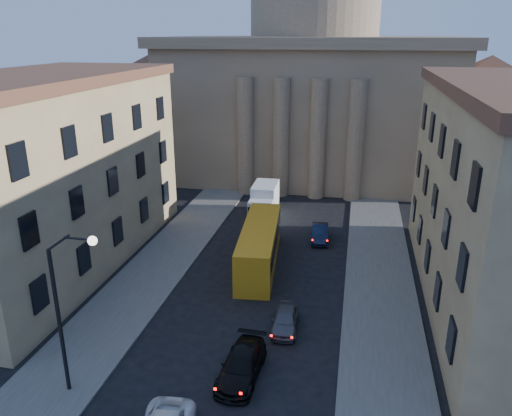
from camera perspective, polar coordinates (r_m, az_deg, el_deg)
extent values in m
cube|color=#504E49|center=(36.63, -13.76, -9.50)|extent=(5.00, 60.00, 0.15)
cube|color=#504E49|center=(33.66, 14.19, -12.31)|extent=(5.00, 60.00, 0.15)
cube|color=#746147|center=(67.69, 6.35, 11.27)|extent=(34.00, 26.00, 16.00)
cube|color=#746147|center=(67.04, 6.63, 18.39)|extent=(35.50, 27.50, 1.20)
cylinder|color=#746147|center=(67.08, 6.76, 21.46)|extent=(16.00, 16.00, 8.00)
cube|color=#746147|center=(71.21, -11.19, 9.39)|extent=(13.00, 13.00, 11.00)
cone|color=brown|center=(70.35, -11.59, 15.41)|extent=(26.02, 26.02, 4.00)
cube|color=#746147|center=(67.49, 24.28, 7.51)|extent=(13.00, 13.00, 11.00)
cone|color=brown|center=(66.58, 25.19, 13.81)|extent=(26.02, 26.02, 4.00)
cylinder|color=#746147|center=(55.98, -1.22, 8.13)|extent=(1.80, 1.80, 13.00)
cylinder|color=#746147|center=(55.25, 2.87, 7.96)|extent=(1.80, 1.80, 13.00)
cylinder|color=#746147|center=(54.81, 7.05, 7.74)|extent=(1.80, 1.80, 13.00)
cylinder|color=#746147|center=(54.65, 11.26, 7.48)|extent=(1.80, 1.80, 13.00)
cube|color=tan|center=(41.43, -22.93, 3.26)|extent=(11.00, 26.00, 14.00)
cube|color=brown|center=(40.22, -24.31, 13.28)|extent=(11.60, 26.60, 0.80)
cylinder|color=black|center=(26.79, -21.54, -12.20)|extent=(0.20, 0.20, 8.00)
cylinder|color=black|center=(24.60, -21.69, -3.72)|extent=(1.30, 0.12, 0.96)
cylinder|color=black|center=(23.97, -19.77, -3.30)|extent=(1.30, 0.12, 0.12)
sphere|color=white|center=(23.62, -18.19, -3.58)|extent=(0.44, 0.44, 0.44)
imported|color=black|center=(27.85, -1.65, -17.51)|extent=(2.20, 4.96, 1.42)
imported|color=#4F4F55|center=(31.71, 3.36, -12.60)|extent=(1.72, 3.88, 1.30)
imported|color=black|center=(44.59, 7.31, -2.85)|extent=(1.73, 4.16, 1.34)
cube|color=orange|center=(39.34, 0.40, -4.34)|extent=(3.63, 11.53, 3.19)
cube|color=black|center=(39.13, 0.40, -3.65)|extent=(3.64, 10.92, 1.13)
cylinder|color=black|center=(36.23, -1.91, -8.45)|extent=(0.40, 1.05, 1.03)
cylinder|color=black|center=(36.03, 1.38, -8.61)|extent=(0.40, 1.05, 1.03)
cylinder|color=black|center=(43.63, -0.41, -3.42)|extent=(0.40, 1.05, 1.03)
cylinder|color=black|center=(43.46, 2.29, -3.53)|extent=(0.40, 1.05, 1.03)
cube|color=white|center=(47.93, 0.55, -0.45)|extent=(2.29, 2.38, 2.33)
cube|color=black|center=(46.80, 0.32, -0.57)|extent=(2.13, 0.17, 1.07)
cube|color=white|center=(50.20, 1.05, 1.12)|extent=(2.42, 4.13, 3.00)
cylinder|color=black|center=(47.99, -0.67, -1.35)|extent=(0.29, 0.88, 0.87)
cylinder|color=black|center=(47.68, 1.62, -1.49)|extent=(0.29, 0.88, 0.87)
cylinder|color=black|center=(51.57, 0.13, 0.15)|extent=(0.29, 0.88, 0.87)
cylinder|color=black|center=(51.29, 2.27, 0.03)|extent=(0.29, 0.88, 0.87)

